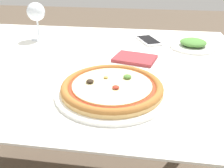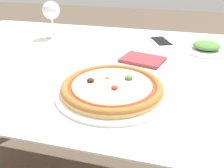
{
  "view_description": "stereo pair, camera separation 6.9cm",
  "coord_description": "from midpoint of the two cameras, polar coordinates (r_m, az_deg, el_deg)",
  "views": [
    {
      "loc": [
        0.3,
        -0.85,
        1.06
      ],
      "look_at": [
        0.21,
        -0.24,
        0.74
      ],
      "focal_mm": 40.0,
      "sensor_mm": 36.0,
      "label": 1
    },
    {
      "loc": [
        0.36,
        -0.83,
        1.06
      ],
      "look_at": [
        0.21,
        -0.24,
        0.74
      ],
      "focal_mm": 40.0,
      "sensor_mm": 36.0,
      "label": 2
    }
  ],
  "objects": [
    {
      "name": "dining_table",
      "position": [
        1.0,
        -6.03,
        1.54
      ],
      "size": [
        1.33,
        0.95,
        0.71
      ],
      "color": "brown",
      "rests_on": "ground_plane"
    },
    {
      "name": "wine_glass_far_left",
      "position": [
        1.22,
        -12.09,
        15.89
      ],
      "size": [
        0.08,
        0.08,
        0.17
      ],
      "color": "silver",
      "rests_on": "dining_table"
    },
    {
      "name": "napkin_folded",
      "position": [
        0.94,
        9.14,
        5.5
      ],
      "size": [
        0.17,
        0.14,
        0.01
      ],
      "color": "#933338",
      "rests_on": "dining_table"
    },
    {
      "name": "cell_phone",
      "position": [
        1.16,
        12.85,
        9.33
      ],
      "size": [
        0.12,
        0.16,
        0.01
      ],
      "color": "white",
      "rests_on": "dining_table"
    },
    {
      "name": "pizza_plate",
      "position": [
        0.7,
        2.84,
        -1.02
      ],
      "size": [
        0.32,
        0.32,
        0.04
      ],
      "color": "white",
      "rests_on": "dining_table"
    },
    {
      "name": "side_plate",
      "position": [
        1.11,
        22.42,
        7.65
      ],
      "size": [
        0.19,
        0.19,
        0.04
      ],
      "color": "white",
      "rests_on": "dining_table"
    }
  ]
}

